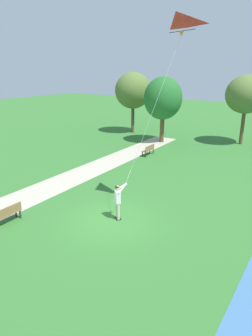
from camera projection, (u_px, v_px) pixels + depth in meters
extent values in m
plane|color=#33702D|center=(111.00, 220.00, 14.34)|extent=(120.00, 120.00, 0.00)
cube|color=#B7AD99|center=(58.00, 184.00, 18.93)|extent=(3.29, 32.05, 0.02)
cube|color=#232328|center=(118.00, 217.00, 14.61)|extent=(0.24, 0.25, 0.06)
cylinder|color=beige|center=(117.00, 209.00, 14.48)|extent=(0.14, 0.14, 0.82)
cube|color=#232328|center=(119.00, 219.00, 14.39)|extent=(0.24, 0.25, 0.06)
cylinder|color=beige|center=(118.00, 211.00, 14.26)|extent=(0.14, 0.14, 0.82)
cube|color=white|center=(118.00, 197.00, 14.14)|extent=(0.45, 0.43, 0.60)
sphere|color=#DBB28E|center=(117.00, 188.00, 14.00)|extent=(0.22, 0.22, 0.22)
ellipsoid|color=black|center=(117.00, 187.00, 13.98)|extent=(0.32, 0.32, 0.13)
cylinder|color=white|center=(122.00, 187.00, 14.14)|extent=(0.55, 0.28, 0.43)
cylinder|color=white|center=(122.00, 188.00, 13.98)|extent=(0.20, 0.56, 0.43)
sphere|color=#DBB28E|center=(125.00, 185.00, 14.06)|extent=(0.10, 0.10, 0.10)
pyramid|color=red|center=(175.00, 24.00, 12.31)|extent=(1.86, 1.38, 0.58)
cone|color=orange|center=(181.00, 34.00, 12.62)|extent=(0.26, 0.26, 0.22)
cylinder|color=black|center=(182.00, 31.00, 12.59)|extent=(1.48, 0.65, 0.02)
cylinder|color=silver|center=(152.00, 114.00, 13.35)|extent=(1.63, 1.89, 6.55)
cube|color=olive|center=(6.00, 214.00, 13.97)|extent=(0.48, 1.51, 0.05)
cube|color=olive|center=(8.00, 211.00, 13.80)|extent=(0.08, 1.50, 0.40)
cube|color=#2D2D33|center=(16.00, 212.00, 14.66)|extent=(0.06, 0.06, 0.45)
cube|color=#2D2D33|center=(20.00, 214.00, 14.49)|extent=(0.06, 0.06, 0.45)
cube|color=olive|center=(148.00, 150.00, 25.20)|extent=(0.48, 1.51, 0.05)
cube|color=olive|center=(150.00, 148.00, 25.04)|extent=(0.08, 1.50, 0.40)
cube|color=#2D2D33|center=(142.00, 154.00, 24.82)|extent=(0.06, 0.06, 0.45)
cube|color=#2D2D33|center=(146.00, 155.00, 24.65)|extent=(0.06, 0.06, 0.45)
cube|color=#2D2D33|center=(150.00, 151.00, 25.89)|extent=(0.06, 0.06, 0.45)
cube|color=#2D2D33|center=(153.00, 151.00, 25.73)|extent=(0.06, 0.06, 0.45)
cylinder|color=brown|center=(242.00, 126.00, 28.66)|extent=(0.34, 0.34, 3.49)
ellipsoid|color=#567033|center=(246.00, 94.00, 27.72)|extent=(3.77, 4.25, 3.54)
cylinder|color=brown|center=(133.00, 118.00, 34.08)|extent=(0.36, 0.36, 3.32)
ellipsoid|color=#567033|center=(133.00, 90.00, 33.13)|extent=(3.95, 4.08, 3.97)
cylinder|color=brown|center=(162.00, 128.00, 29.51)|extent=(0.42, 0.42, 2.87)
ellipsoid|color=#236628|center=(163.00, 98.00, 28.62)|extent=(3.62, 3.92, 4.06)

